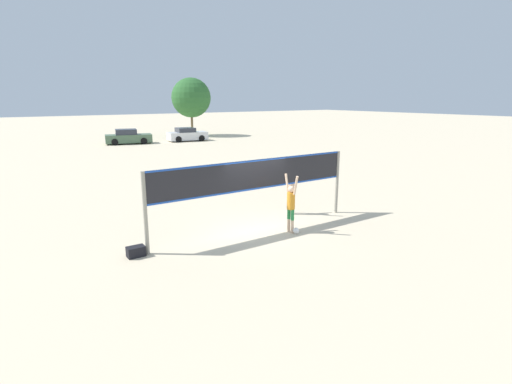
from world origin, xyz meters
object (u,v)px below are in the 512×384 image
volleyball_net (256,181)px  player_spiker (291,202)px  parked_car_near (187,135)px  gear_bag (136,252)px  parked_car_mid (128,137)px  tree_left_cluster (191,98)px  player_blocker (291,188)px  volleyball (296,231)px

volleyball_net → player_spiker: volleyball_net is taller
volleyball_net → parked_car_near: volleyball_net is taller
gear_bag → parked_car_mid: 30.92m
volleyball_net → tree_left_cluster: 36.79m
player_blocker → parked_car_near: 29.09m
volleyball → tree_left_cluster: tree_left_cluster is taller
player_blocker → volleyball: player_blocker is taller
player_spiker → parked_car_mid: 30.71m
volleyball → parked_car_mid: parked_car_mid is taller
player_blocker → volleyball: 2.62m
gear_bag → parked_car_mid: parked_car_mid is taller
parked_car_mid → tree_left_cluster: 10.92m
player_spiker → player_blocker: size_ratio=1.00×
volleyball → parked_car_near: size_ratio=0.05×
parked_car_near → volleyball_net: bearing=-104.0°
tree_left_cluster → player_spiker: bearing=-110.1°
gear_bag → tree_left_cluster: size_ratio=0.07×
parked_car_near → volleyball: bearing=-101.7°
gear_bag → tree_left_cluster: 38.77m
volleyball → volleyball_net: bearing=129.6°
player_spiker → gear_bag: 5.35m
player_blocker → parked_car_near: bearing=163.6°
volleyball → parked_car_near: 31.41m
volleyball_net → tree_left_cluster: size_ratio=1.16×
player_spiker → tree_left_cluster: (12.77, 34.92, 3.48)m
player_spiker → parked_car_mid: (3.57, 30.50, -0.41)m
parked_car_mid → tree_left_cluster: size_ratio=0.69×
player_spiker → tree_left_cluster: bearing=-20.1°
player_spiker → player_blocker: 2.26m
parked_car_mid → gear_bag: bearing=-93.5°
parked_car_mid → tree_left_cluster: tree_left_cluster is taller
gear_bag → volleyball: bearing=-11.9°
player_spiker → parked_car_near: (9.66, 29.65, -0.42)m
volleyball_net → gear_bag: volleyball_net is taller
player_spiker → tree_left_cluster: tree_left_cluster is taller
volleyball → gear_bag: (-5.25, 1.10, 0.05)m
player_spiker → gear_bag: size_ratio=3.97×
player_blocker → tree_left_cluster: 35.23m
volleyball → parked_car_near: parked_car_near is taller
gear_bag → player_blocker: bearing=7.7°
parked_car_near → tree_left_cluster: size_ratio=0.62×
player_spiker → gear_bag: (-5.20, 0.85, -0.92)m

